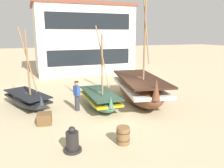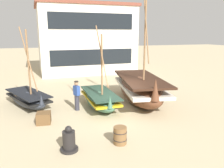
{
  "view_description": "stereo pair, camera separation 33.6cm",
  "coord_description": "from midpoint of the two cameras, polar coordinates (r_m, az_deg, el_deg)",
  "views": [
    {
      "loc": [
        -4.45,
        -10.75,
        4.27
      ],
      "look_at": [
        0.0,
        1.0,
        1.4
      ],
      "focal_mm": 35.89,
      "sensor_mm": 36.0,
      "label": 1
    },
    {
      "loc": [
        -4.14,
        -10.87,
        4.27
      ],
      "look_at": [
        0.0,
        1.0,
        1.4
      ],
      "focal_mm": 35.89,
      "sensor_mm": 36.0,
      "label": 2
    }
  ],
  "objects": [
    {
      "name": "harbor_building_main",
      "position": [
        25.6,
        -6.41,
        11.38
      ],
      "size": [
        10.35,
        6.72,
        7.26
      ],
      "color": "silver",
      "rests_on": "ground"
    },
    {
      "name": "fisherman_by_hull",
      "position": [
        12.66,
        -8.21,
        -3.02
      ],
      "size": [
        0.35,
        0.42,
        1.68
      ],
      "color": "#33333D",
      "rests_on": "ground"
    },
    {
      "name": "fishing_boat_centre_large",
      "position": [
        14.12,
        7.85,
        -1.17
      ],
      "size": [
        3.37,
        6.25,
        7.56
      ],
      "color": "brown",
      "rests_on": "ground"
    },
    {
      "name": "cargo_crate",
      "position": [
        11.34,
        -16.18,
        -8.31
      ],
      "size": [
        0.74,
        0.74,
        0.55
      ],
      "primitive_type": "cube",
      "rotation": [
        0.0,
        0.0,
        1.43
      ],
      "color": "brown",
      "rests_on": "ground"
    },
    {
      "name": "fishing_boat_near_left",
      "position": [
        14.12,
        -19.9,
        -3.48
      ],
      "size": [
        2.72,
        3.94,
        4.63
      ],
      "color": "#2D333D",
      "rests_on": "ground"
    },
    {
      "name": "capstan_winch",
      "position": [
        8.62,
        -9.79,
        -14.12
      ],
      "size": [
        0.67,
        0.67,
        0.98
      ],
      "color": "black",
      "rests_on": "ground"
    },
    {
      "name": "ground_plane",
      "position": [
        12.39,
        2.32,
        -7.3
      ],
      "size": [
        120.0,
        120.0,
        0.0
      ],
      "primitive_type": "plane",
      "color": "tan"
    },
    {
      "name": "fishing_boat_far_right",
      "position": [
        13.06,
        -2.35,
        -3.83
      ],
      "size": [
        1.5,
        3.93,
        4.69
      ],
      "color": "#427056",
      "rests_on": "ground"
    },
    {
      "name": "wooden_barrel",
      "position": [
        9.01,
        3.15,
        -12.95
      ],
      "size": [
        0.56,
        0.56,
        0.7
      ],
      "color": "brown",
      "rests_on": "ground"
    }
  ]
}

